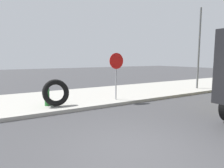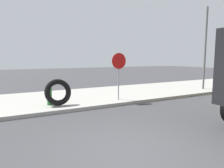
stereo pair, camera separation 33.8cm
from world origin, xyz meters
TOP-DOWN VIEW (x-y plane):
  - ground_plane at (0.00, 0.00)m, footprint 80.00×80.00m
  - sidewalk_curb at (0.00, 6.50)m, footprint 36.00×5.00m
  - fire_hydrant at (-0.75, 5.09)m, footprint 0.24×0.54m
  - loose_tire at (-0.45, 4.80)m, footprint 1.14×0.51m
  - stop_sign at (2.44, 4.64)m, footprint 0.76×0.08m
  - street_light_pole at (9.13, 5.02)m, footprint 0.12×0.12m

SIDE VIEW (x-z plane):
  - ground_plane at x=0.00m, z-range 0.00..0.00m
  - sidewalk_curb at x=0.00m, z-range 0.00..0.15m
  - fire_hydrant at x=-0.75m, z-range 0.18..0.95m
  - loose_tire at x=-0.45m, z-range 0.15..1.30m
  - stop_sign at x=2.44m, z-range 0.59..2.84m
  - street_light_pole at x=9.13m, z-range 0.15..5.39m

